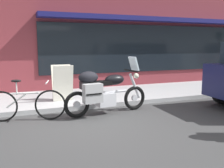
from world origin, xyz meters
name	(u,v)px	position (x,y,z in m)	size (l,w,h in m)	color
ground_plane	(88,123)	(0.00, 0.00, 0.00)	(80.00, 80.00, 0.00)	#3A3A3A
storefront_building	(218,6)	(7.16, 3.91, 3.38)	(22.32, 0.90, 6.91)	maroon
touring_motorcycle	(103,90)	(0.54, 0.53, 0.60)	(2.22, 0.83, 1.39)	black
parked_bicycle	(26,104)	(-1.23, 0.67, 0.38)	(1.70, 0.57, 0.93)	black
sandwich_board_sign	(62,83)	(-0.18, 1.91, 0.63)	(0.55, 0.43, 1.01)	silver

